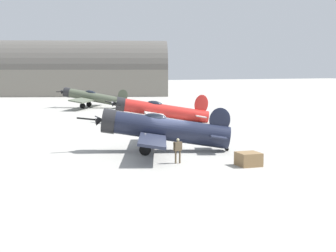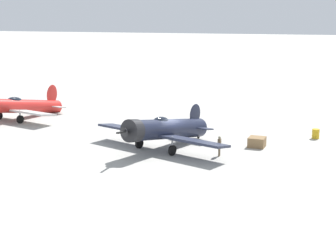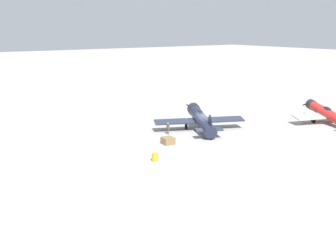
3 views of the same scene
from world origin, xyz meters
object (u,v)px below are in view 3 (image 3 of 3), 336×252
airplane_foreground (201,119)px  airplane_mid_apron (329,115)px  equipment_crate (168,141)px  fuel_drum (155,157)px  ground_crew_mechanic (168,127)px

airplane_foreground → airplane_mid_apron: (7.57, 17.27, -0.25)m
equipment_crate → airplane_foreground: bearing=110.1°
airplane_mid_apron → equipment_crate: 24.89m
equipment_crate → fuel_drum: 6.25m
airplane_foreground → fuel_drum: (6.81, -11.70, -1.17)m
airplane_mid_apron → fuel_drum: size_ratio=12.39×
airplane_mid_apron → equipment_crate: bearing=97.8°
airplane_mid_apron → fuel_drum: (-0.75, -28.98, -0.92)m
airplane_foreground → airplane_mid_apron: size_ratio=1.14×
airplane_foreground → equipment_crate: size_ratio=8.20×
airplane_foreground → fuel_drum: airplane_foreground is taller
ground_crew_mechanic → fuel_drum: ground_crew_mechanic is taller
airplane_foreground → airplane_mid_apron: airplane_foreground is taller
ground_crew_mechanic → fuel_drum: (7.75, -7.09, -0.53)m
airplane_foreground → equipment_crate: airplane_foreground is taller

